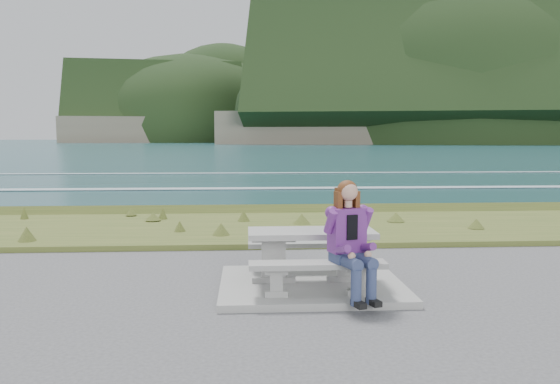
{
  "coord_description": "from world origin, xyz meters",
  "views": [
    {
      "loc": [
        -0.92,
        -7.63,
        2.17
      ],
      "look_at": [
        -0.38,
        1.2,
        1.28
      ],
      "focal_mm": 35.0,
      "sensor_mm": 36.0,
      "label": 1
    }
  ],
  "objects": [
    {
      "name": "seated_woman",
      "position": [
        0.43,
        -0.84,
        0.66
      ],
      "size": [
        0.65,
        0.87,
        1.52
      ],
      "rotation": [
        0.0,
        0.0,
        0.31
      ],
      "color": "navy",
      "rests_on": "concrete_slab"
    },
    {
      "name": "picnic_table",
      "position": [
        0.0,
        0.0,
        0.68
      ],
      "size": [
        1.8,
        0.75,
        0.75
      ],
      "color": "gray",
      "rests_on": "concrete_slab"
    },
    {
      "name": "bench_landward",
      "position": [
        0.0,
        -0.7,
        0.45
      ],
      "size": [
        1.8,
        0.35,
        0.45
      ],
      "color": "gray",
      "rests_on": "concrete_slab"
    },
    {
      "name": "bench_seaward",
      "position": [
        0.0,
        0.7,
        0.45
      ],
      "size": [
        1.8,
        0.35,
        0.45
      ],
      "color": "gray",
      "rests_on": "concrete_slab"
    },
    {
      "name": "headland_range",
      "position": [
        190.46,
        398.46,
        9.9
      ],
      "size": [
        729.83,
        363.95,
        178.63
      ],
      "color": "#6E6352",
      "rests_on": "ground"
    },
    {
      "name": "ocean",
      "position": [
        0.0,
        25.09,
        -1.74
      ],
      "size": [
        1600.0,
        1600.0,
        0.09
      ],
      "color": "#1B484F",
      "rests_on": "ground"
    },
    {
      "name": "concrete_slab",
      "position": [
        0.0,
        0.0,
        0.05
      ],
      "size": [
        2.6,
        2.1,
        0.1
      ],
      "primitive_type": "cube",
      "color": "gray",
      "rests_on": "ground"
    },
    {
      "name": "grass_verge",
      "position": [
        0.0,
        5.0,
        0.0
      ],
      "size": [
        160.0,
        4.5,
        0.22
      ],
      "primitive_type": "cube",
      "color": "#3B531F",
      "rests_on": "ground"
    },
    {
      "name": "shore_drop",
      "position": [
        0.0,
        7.9,
        0.0
      ],
      "size": [
        160.0,
        0.8,
        2.2
      ],
      "primitive_type": "cube",
      "color": "#6E6352",
      "rests_on": "ground"
    }
  ]
}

